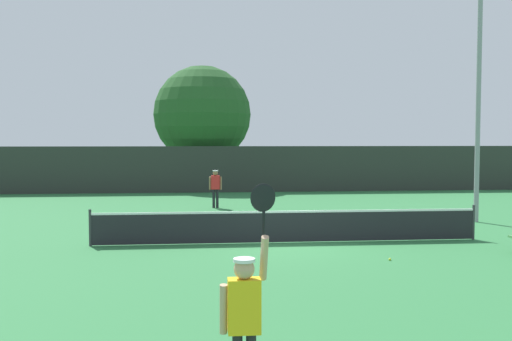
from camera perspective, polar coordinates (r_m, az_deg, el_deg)
ground_plane at (r=17.64m, az=3.13°, el=-7.04°), size 120.00×120.00×0.00m
tennis_net at (r=17.56m, az=3.14°, el=-5.39°), size 11.66×0.08×1.07m
perimeter_fence at (r=33.97m, az=-1.11°, el=0.13°), size 36.15×0.12×2.68m
player_serving at (r=6.96m, az=-1.08°, el=-13.24°), size 0.67×0.40×2.59m
player_receiving at (r=26.29m, az=-3.98°, el=-1.40°), size 0.57×0.25×1.69m
tennis_ball at (r=15.45m, az=12.93°, el=-8.44°), size 0.07×0.07×0.07m
light_pole at (r=23.33m, az=20.92°, el=8.61°), size 1.18×0.28×9.69m
large_tree at (r=37.06m, az=-5.26°, el=5.46°), size 6.12×6.12×7.70m
parked_car_near at (r=41.43m, az=-6.80°, el=-0.13°), size 2.45×4.42×1.69m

